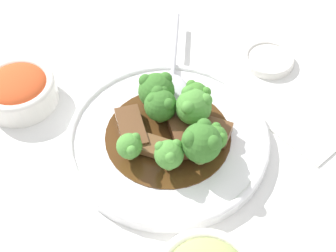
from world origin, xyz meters
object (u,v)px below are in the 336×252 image
(broccoli_floret_5, at_px, (194,106))
(broccoli_floret_1, at_px, (160,105))
(beef_strip_3, at_px, (159,148))
(broccoli_floret_6, at_px, (131,148))
(beef_strip_2, at_px, (212,131))
(beef_strip_0, at_px, (131,128))
(beef_strip_1, at_px, (176,105))
(serving_spoon, at_px, (172,86))
(side_bowl_kimchi, at_px, (18,89))
(broccoli_floret_4, at_px, (202,142))
(broccoli_floret_2, at_px, (195,95))
(broccoli_floret_3, at_px, (169,154))
(sauce_dish, at_px, (269,59))
(broccoli_floret_7, at_px, (215,137))
(main_plate, at_px, (168,138))
(broccoli_floret_0, at_px, (156,90))
(beef_strip_4, at_px, (184,137))

(broccoli_floret_5, bearing_deg, broccoli_floret_1, 130.44)
(beef_strip_3, relative_size, broccoli_floret_6, 1.82)
(beef_strip_2, bearing_deg, beef_strip_0, 138.77)
(beef_strip_1, bearing_deg, serving_spoon, 60.91)
(side_bowl_kimchi, bearing_deg, broccoli_floret_5, -51.95)
(broccoli_floret_4, bearing_deg, beef_strip_0, 114.43)
(beef_strip_2, relative_size, broccoli_floret_2, 1.25)
(broccoli_floret_2, xyz_separation_m, broccoli_floret_6, (-0.11, -0.01, -0.00))
(broccoli_floret_3, distance_m, sauce_dish, 0.26)
(broccoli_floret_1, distance_m, broccoli_floret_2, 0.05)
(broccoli_floret_3, xyz_separation_m, serving_spoon, (0.09, 0.10, -0.02))
(broccoli_floret_7, distance_m, serving_spoon, 0.12)
(beef_strip_3, bearing_deg, main_plate, 28.89)
(main_plate, height_order, beef_strip_3, beef_strip_3)
(broccoli_floret_0, height_order, serving_spoon, broccoli_floret_0)
(broccoli_floret_0, distance_m, sauce_dish, 0.20)
(broccoli_floret_1, xyz_separation_m, side_bowl_kimchi, (-0.13, 0.16, -0.02))
(beef_strip_3, height_order, broccoli_floret_3, broccoli_floret_3)
(broccoli_floret_0, distance_m, broccoli_floret_7, 0.10)
(main_plate, relative_size, beef_strip_2, 4.73)
(broccoli_floret_3, distance_m, broccoli_floret_5, 0.08)
(beef_strip_4, xyz_separation_m, serving_spoon, (0.05, 0.08, -0.00))
(broccoli_floret_2, xyz_separation_m, sauce_dish, (0.16, 0.01, -0.04))
(main_plate, height_order, broccoli_floret_1, broccoli_floret_1)
(beef_strip_1, bearing_deg, sauce_dish, -0.67)
(broccoli_floret_4, bearing_deg, beef_strip_3, 126.44)
(beef_strip_0, distance_m, beef_strip_3, 0.05)
(beef_strip_4, height_order, broccoli_floret_6, broccoli_floret_6)
(broccoli_floret_5, xyz_separation_m, side_bowl_kimchi, (-0.15, 0.20, -0.03))
(serving_spoon, bearing_deg, side_bowl_kimchi, 142.92)
(broccoli_floret_4, bearing_deg, broccoli_floret_3, 157.50)
(beef_strip_4, distance_m, broccoli_floret_3, 0.05)
(broccoli_floret_1, distance_m, broccoli_floret_5, 0.04)
(beef_strip_4, height_order, broccoli_floret_4, broccoli_floret_4)
(beef_strip_2, bearing_deg, main_plate, 139.75)
(broccoli_floret_1, height_order, serving_spoon, broccoli_floret_1)
(broccoli_floret_7, bearing_deg, broccoli_floret_2, 70.00)
(side_bowl_kimchi, bearing_deg, broccoli_floret_6, -73.40)
(beef_strip_3, bearing_deg, broccoli_floret_2, 17.33)
(broccoli_floret_1, bearing_deg, beef_strip_3, -130.36)
(beef_strip_3, distance_m, broccoli_floret_0, 0.08)
(beef_strip_3, distance_m, broccoli_floret_6, 0.04)
(beef_strip_0, xyz_separation_m, side_bowl_kimchi, (-0.08, 0.16, -0.00))
(beef_strip_0, relative_size, beef_strip_4, 1.14)
(beef_strip_0, xyz_separation_m, broccoli_floret_0, (0.05, 0.02, 0.02))
(serving_spoon, bearing_deg, beef_strip_3, -137.19)
(beef_strip_2, bearing_deg, beef_strip_4, 157.19)
(broccoli_floret_2, bearing_deg, broccoli_floret_1, 161.97)
(beef_strip_4, distance_m, broccoli_floret_5, 0.04)
(broccoli_floret_1, relative_size, broccoli_floret_2, 1.07)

